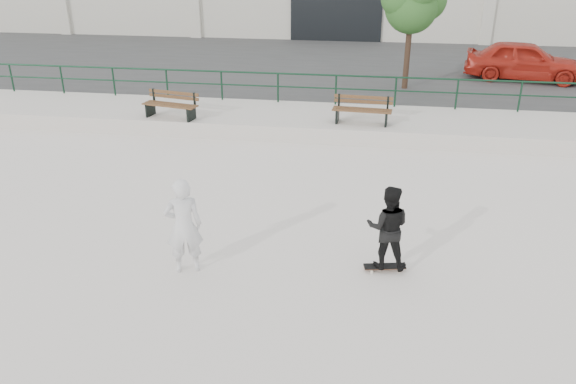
% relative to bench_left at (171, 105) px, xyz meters
% --- Properties ---
extents(ground, '(120.00, 120.00, 0.00)m').
position_rel_bench_left_xyz_m(ground, '(4.03, -8.46, -0.91)').
color(ground, silver).
rests_on(ground, ground).
extents(ledge, '(30.00, 3.00, 0.50)m').
position_rel_bench_left_xyz_m(ledge, '(4.03, 1.04, -0.66)').
color(ledge, beige).
rests_on(ledge, ground).
extents(parking_strip, '(60.00, 14.00, 0.50)m').
position_rel_bench_left_xyz_m(parking_strip, '(4.03, 9.54, -0.66)').
color(parking_strip, '#373737').
rests_on(parking_strip, ground).
extents(railing, '(28.00, 0.06, 1.03)m').
position_rel_bench_left_xyz_m(railing, '(4.03, 2.34, 0.34)').
color(railing, '#133421').
rests_on(railing, ledge).
extents(bench_left, '(1.86, 0.88, 0.82)m').
position_rel_bench_left_xyz_m(bench_left, '(0.00, 0.00, 0.00)').
color(bench_left, '#532D1C').
rests_on(bench_left, ledge).
extents(bench_right, '(1.83, 0.65, 0.83)m').
position_rel_bench_left_xyz_m(bench_right, '(5.99, 0.33, 0.00)').
color(bench_right, '#532D1C').
rests_on(bench_right, ledge).
extents(tree, '(2.38, 2.11, 4.23)m').
position_rel_bench_left_xyz_m(tree, '(7.49, 5.05, 2.76)').
color(tree, '#3E2E1F').
rests_on(tree, parking_strip).
extents(red_car, '(4.76, 2.53, 1.54)m').
position_rel_bench_left_xyz_m(red_car, '(12.17, 7.16, 0.36)').
color(red_car, '#B02215').
rests_on(red_car, parking_strip).
extents(skateboard, '(0.80, 0.35, 0.09)m').
position_rel_bench_left_xyz_m(skateboard, '(6.70, -7.31, -0.83)').
color(skateboard, black).
rests_on(skateboard, ground).
extents(standing_skater, '(0.81, 0.64, 1.62)m').
position_rel_bench_left_xyz_m(standing_skater, '(6.70, -7.31, -0.00)').
color(standing_skater, black).
rests_on(standing_skater, skateboard).
extents(seated_skater, '(0.79, 0.66, 1.86)m').
position_rel_bench_left_xyz_m(seated_skater, '(3.02, -7.87, 0.02)').
color(seated_skater, silver).
rests_on(seated_skater, ground).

